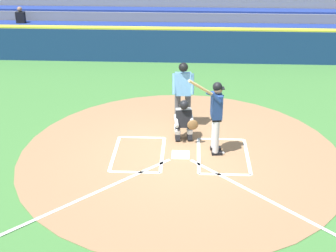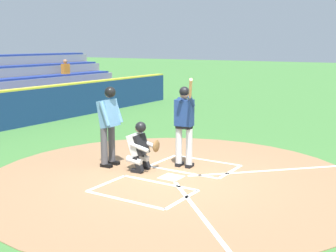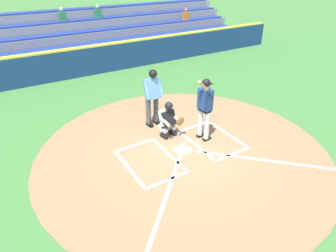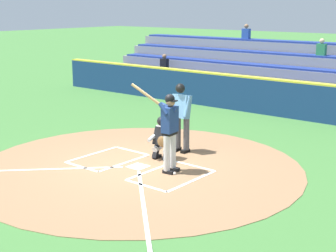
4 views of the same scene
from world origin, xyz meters
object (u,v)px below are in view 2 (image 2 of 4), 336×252
object	(u,v)px
batter	(184,121)
baseball	(192,164)
catcher	(140,145)
plate_umpire	(109,121)

from	to	relation	value
batter	baseball	xyz separation A→B (m)	(-0.22, 0.08, -1.06)
batter	catcher	bearing A→B (deg)	-41.37
batter	plate_umpire	world-z (taller)	batter
batter	plate_umpire	distance (m)	1.73
catcher	baseball	bearing A→B (deg)	142.77
batter	baseball	bearing A→B (deg)	161.21
catcher	plate_umpire	world-z (taller)	plate_umpire
catcher	batter	bearing A→B (deg)	138.63
catcher	baseball	distance (m)	1.36
plate_umpire	catcher	bearing A→B (deg)	93.89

